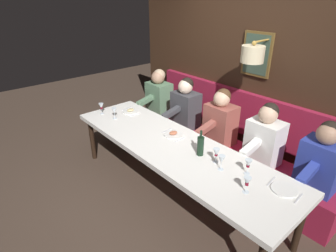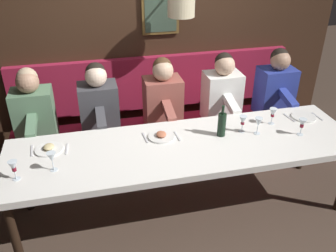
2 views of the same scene
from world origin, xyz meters
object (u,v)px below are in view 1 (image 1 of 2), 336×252
Objects in this scene: diner_middle at (220,119)px; wine_glass_3 at (222,160)px; wine_glass_2 at (114,111)px; wine_glass_5 at (216,153)px; wine_bottle at (200,146)px; diner_nearest at (321,159)px; diner_near at (265,136)px; wine_glass_4 at (247,182)px; diner_farthest at (159,94)px; wine_glass_1 at (101,107)px; wine_glass_0 at (248,164)px; diner_far at (185,105)px; dining_table at (173,149)px.

diner_middle is 4.82× the size of wine_glass_3.
wine_glass_2 and wine_glass_5 have the same top height.
wine_bottle reaches higher than wine_glass_5.
diner_nearest and diner_near have the same top height.
wine_glass_5 is (0.22, -1.69, -0.00)m from wine_glass_2.
wine_glass_4 is 0.73m from wine_bottle.
diner_near is 2.02m from diner_farthest.
diner_middle is 1.10m from wine_glass_3.
wine_glass_0 is at bearing -81.36° from wine_glass_1.
wine_glass_5 is (0.18, 0.50, 0.00)m from wine_glass_4.
wine_glass_1 is at bearing 177.62° from diner_farthest.
wine_glass_0 is 2.05m from wine_glass_2.
wine_glass_1 is 1.00× the size of wine_glass_5.
diner_near is at bearing 1.61° from wine_glass_3.
wine_glass_4 is at bearing -118.46° from diner_far.
wine_glass_0 is 0.30m from wine_glass_4.
diner_farthest is (0.00, 2.67, 0.00)m from diner_nearest.
diner_nearest is 2.92m from wine_glass_1.
wine_glass_4 is at bearing -131.51° from diner_middle.
diner_far is 4.82× the size of wine_glass_0.
wine_glass_2 is at bearing 98.30° from wine_glass_0.
diner_near is 4.82× the size of wine_glass_0.
wine_bottle reaches higher than wine_glass_3.
wine_glass_0 is at bearing -57.01° from wine_glass_3.
diner_middle is 1.00× the size of diner_farthest.
wine_glass_0 and wine_glass_1 have the same top height.
wine_glass_2 is 1.00× the size of wine_glass_3.
wine_glass_2 is (-1.00, 1.11, 0.04)m from diner_middle.
diner_farthest is (0.88, 1.34, 0.13)m from dining_table.
diner_farthest is 2.60m from wine_glass_4.
wine_bottle is at bearing -155.23° from diner_middle.
wine_glass_4 is (-0.96, -1.77, 0.04)m from diner_far.
wine_glass_0 is (-0.71, -2.26, 0.04)m from diner_farthest.
diner_far is 1.76m from wine_glass_0.
diner_nearest reaches higher than wine_glass_1.
wine_glass_2 is (-1.00, -0.23, 0.04)m from diner_farthest.
diner_far is 2.64× the size of wine_bottle.
diner_far and diner_farthest have the same top height.
diner_near is 0.79m from wine_glass_5.
wine_glass_0 is 1.00× the size of wine_glass_1.
diner_nearest reaches higher than wine_glass_2.
wine_glass_3 reaches higher than dining_table.
wine_glass_2 is at bearing 132.21° from diner_middle.
diner_middle reaches higher than wine_glass_4.
wine_glass_1 is at bearing 146.71° from diner_far.
wine_glass_0 is at bearing 32.57° from wine_glass_4.
diner_middle is at bearing 90.00° from diner_near.
diner_far is 1.63m from wine_glass_3.
diner_nearest is 2.67m from diner_farthest.
wine_glass_0 is (0.17, -0.92, 0.17)m from dining_table.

